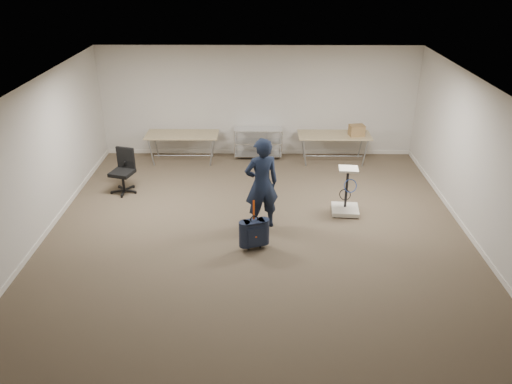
{
  "coord_description": "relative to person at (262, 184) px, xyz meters",
  "views": [
    {
      "loc": [
        0.06,
        -7.86,
        4.87
      ],
      "look_at": [
        -0.02,
        0.3,
        0.9
      ],
      "focal_mm": 35.0,
      "sensor_mm": 36.0,
      "label": 1
    }
  ],
  "objects": [
    {
      "name": "suitcase",
      "position": [
        -0.13,
        -0.83,
        -0.58
      ],
      "size": [
        0.4,
        0.31,
        0.98
      ],
      "color": "black",
      "rests_on": "ground"
    },
    {
      "name": "equipment_cart",
      "position": [
        1.72,
        0.58,
        -0.65
      ],
      "size": [
        0.58,
        0.58,
        0.99
      ],
      "color": "silver",
      "rests_on": "ground"
    },
    {
      "name": "ground",
      "position": [
        -0.09,
        -0.63,
        -0.91
      ],
      "size": [
        9.0,
        9.0,
        0.0
      ],
      "primitive_type": "plane",
      "color": "#453829",
      "rests_on": "ground"
    },
    {
      "name": "folding_table_left",
      "position": [
        -1.99,
        3.32,
        -0.23
      ],
      "size": [
        1.8,
        0.75,
        0.73
      ],
      "color": "#957F5B",
      "rests_on": "ground"
    },
    {
      "name": "office_chair",
      "position": [
        -3.05,
        1.54,
        -0.61
      ],
      "size": [
        0.6,
        0.6,
        0.98
      ],
      "color": "black",
      "rests_on": "ground"
    },
    {
      "name": "person",
      "position": [
        0.0,
        0.0,
        0.0
      ],
      "size": [
        0.77,
        0.62,
        1.82
      ],
      "primitive_type": "imported",
      "rotation": [
        0.0,
        0.0,
        3.46
      ],
      "color": "black",
      "rests_on": "ground"
    },
    {
      "name": "room_shell",
      "position": [
        -0.09,
        0.75,
        -0.86
      ],
      "size": [
        8.0,
        9.0,
        9.0
      ],
      "color": "beige",
      "rests_on": "ground"
    },
    {
      "name": "cardboard_box",
      "position": [
        2.35,
        3.24,
        -0.05
      ],
      "size": [
        0.4,
        0.32,
        0.27
      ],
      "primitive_type": "cube",
      "rotation": [
        0.0,
        0.0,
        0.16
      ],
      "color": "#986646",
      "rests_on": "folding_table_right"
    },
    {
      "name": "folding_table_right",
      "position": [
        1.81,
        3.32,
        -0.23
      ],
      "size": [
        1.8,
        0.75,
        0.73
      ],
      "color": "#957F5B",
      "rests_on": "ground"
    },
    {
      "name": "wire_shelf",
      "position": [
        -0.09,
        3.57,
        -0.47
      ],
      "size": [
        1.22,
        0.47,
        0.8
      ],
      "color": "silver",
      "rests_on": "ground"
    }
  ]
}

